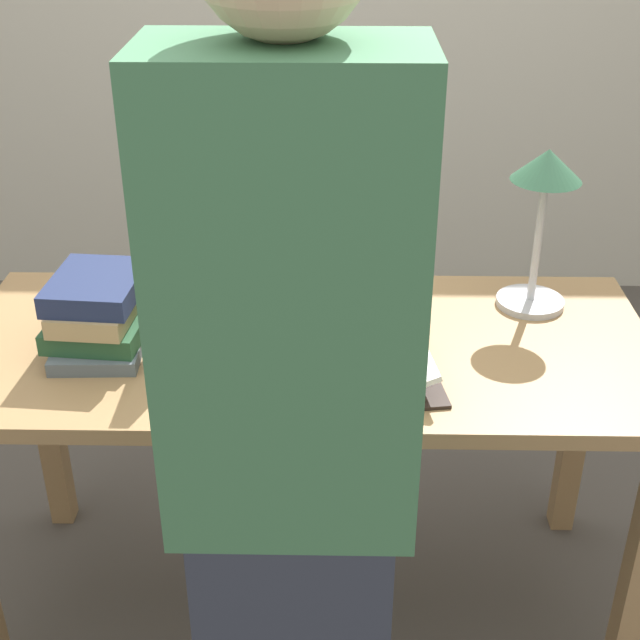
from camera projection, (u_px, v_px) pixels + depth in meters
name	position (u px, v px, depth m)	size (l,w,h in m)	color
ground_plane	(308.00, 594.00, 2.31)	(12.00, 12.00, 0.00)	#47423D
reading_desk	(306.00, 382.00, 1.99)	(1.52, 0.67, 0.76)	#937047
open_book	(330.00, 361.00, 1.83)	(0.48, 0.41, 0.07)	black
book_stack_tall	(100.00, 313.00, 1.90)	(0.22, 0.27, 0.16)	slate
book_standing_upright	(183.00, 287.00, 1.88)	(0.04, 0.19, 0.27)	brown
reading_lamp	(544.00, 194.00, 1.96)	(0.16, 0.16, 0.38)	#ADADB2
coffee_mug	(201.00, 329.00, 1.89)	(0.09, 0.12, 0.10)	#28282D
person_reader	(289.00, 490.00, 1.35)	(0.36, 0.22, 1.73)	#2D3342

